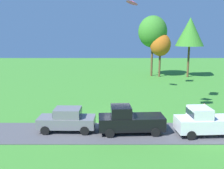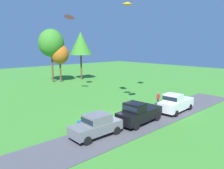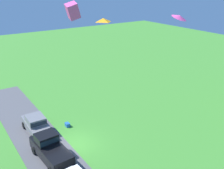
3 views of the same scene
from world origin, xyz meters
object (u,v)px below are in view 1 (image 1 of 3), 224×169
at_px(car_sedan_by_flagpole, 66,119).
at_px(tree_center_back, 152,32).
at_px(tree_right_of_center, 160,45).
at_px(cooler_box, 79,117).
at_px(car_pickup_near_entrance, 128,120).
at_px(kite_delta_low_drifter, 132,2).
at_px(car_pickup_far_end, 206,121).
at_px(person_watching_sky, 203,113).
at_px(tree_far_left, 189,32).

distance_m(car_sedan_by_flagpole, tree_center_back, 30.32).
relative_size(tree_right_of_center, cooler_box, 13.69).
xyz_separation_m(car_pickup_near_entrance, kite_delta_low_drifter, (1.14, 13.39, 10.20)).
xyz_separation_m(car_sedan_by_flagpole, car_pickup_far_end, (10.67, -0.80, 0.07)).
relative_size(car_pickup_near_entrance, car_pickup_far_end, 1.00).
distance_m(car_pickup_near_entrance, car_pickup_far_end, 5.87).
height_order(car_pickup_near_entrance, cooler_box, car_pickup_near_entrance).
height_order(car_sedan_by_flagpole, kite_delta_low_drifter, kite_delta_low_drifter).
bearing_deg(person_watching_sky, car_sedan_by_flagpole, -169.68).
distance_m(car_sedan_by_flagpole, car_pickup_far_end, 10.70).
distance_m(car_pickup_near_entrance, tree_far_left, 30.10).
height_order(car_pickup_near_entrance, car_pickup_far_end, same).
bearing_deg(kite_delta_low_drifter, car_pickup_near_entrance, -94.87).
bearing_deg(car_pickup_near_entrance, car_sedan_by_flagpole, 175.21).
distance_m(car_pickup_far_end, person_watching_sky, 2.99).
bearing_deg(cooler_box, car_sedan_by_flagpole, -100.98).
bearing_deg(tree_right_of_center, tree_center_back, 143.98).
bearing_deg(tree_center_back, kite_delta_low_drifter, -108.08).
relative_size(car_pickup_near_entrance, tree_far_left, 0.49).
xyz_separation_m(car_pickup_far_end, tree_right_of_center, (1.30, 27.41, 4.53)).
relative_size(car_pickup_far_end, tree_right_of_center, 0.67).
bearing_deg(car_sedan_by_flagpole, car_pickup_near_entrance, -4.79).
distance_m(car_pickup_near_entrance, cooler_box, 5.56).
xyz_separation_m(car_sedan_by_flagpole, cooler_box, (0.61, 3.13, -0.84)).
bearing_deg(car_sedan_by_flagpole, car_pickup_far_end, -4.27).
height_order(car_sedan_by_flagpole, car_pickup_near_entrance, car_pickup_near_entrance).
relative_size(person_watching_sky, tree_center_back, 0.16).
xyz_separation_m(car_pickup_near_entrance, cooler_box, (-4.20, 3.53, -0.91)).
xyz_separation_m(car_pickup_near_entrance, tree_far_left, (12.13, 26.71, 6.74)).
height_order(car_sedan_by_flagpole, tree_center_back, tree_center_back).
bearing_deg(car_pickup_far_end, kite_delta_low_drifter, 108.90).
bearing_deg(tree_center_back, car_sedan_by_flagpole, -111.22).
bearing_deg(tree_right_of_center, person_watching_sky, -91.20).
distance_m(car_pickup_near_entrance, tree_center_back, 29.35).
relative_size(cooler_box, kite_delta_low_drifter, 0.38).
bearing_deg(tree_far_left, car_pickup_near_entrance, -114.43).
bearing_deg(car_pickup_far_end, cooler_box, 158.67).
relative_size(car_pickup_near_entrance, kite_delta_low_drifter, 3.45).
height_order(car_pickup_near_entrance, tree_far_left, tree_far_left).
bearing_deg(kite_delta_low_drifter, tree_far_left, 50.47).
xyz_separation_m(car_pickup_near_entrance, car_pickup_far_end, (5.86, -0.39, 0.00)).
relative_size(car_pickup_far_end, tree_far_left, 0.50).
distance_m(tree_far_left, kite_delta_low_drifter, 17.61).
bearing_deg(tree_center_back, car_pickup_far_end, -90.06).
distance_m(cooler_box, kite_delta_low_drifter, 15.78).
height_order(person_watching_sky, kite_delta_low_drifter, kite_delta_low_drifter).
height_order(car_pickup_far_end, kite_delta_low_drifter, kite_delta_low_drifter).
relative_size(car_sedan_by_flagpole, car_pickup_near_entrance, 0.87).
distance_m(car_pickup_far_end, tree_right_of_center, 27.81).
xyz_separation_m(tree_center_back, cooler_box, (-10.09, -24.41, -7.68)).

